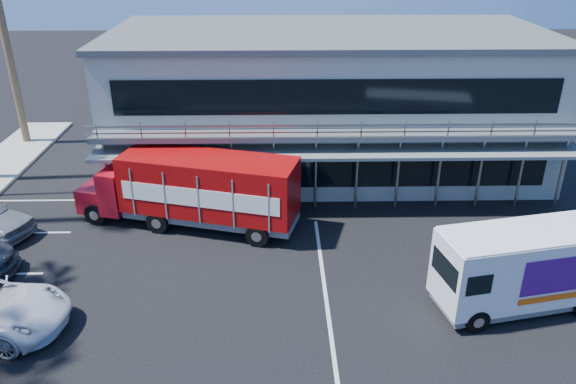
{
  "coord_description": "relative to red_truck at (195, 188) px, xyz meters",
  "views": [
    {
      "loc": [
        0.31,
        -14.28,
        12.06
      ],
      "look_at": [
        0.72,
        6.28,
        2.3
      ],
      "focal_mm": 35.0,
      "sensor_mm": 36.0,
      "label": 1
    }
  ],
  "objects": [
    {
      "name": "ground",
      "position": [
        3.29,
        -7.76,
        -1.81
      ],
      "size": [
        120.0,
        120.0,
        0.0
      ],
      "primitive_type": "plane",
      "color": "black",
      "rests_on": "ground"
    },
    {
      "name": "building",
      "position": [
        6.29,
        7.18,
        1.85
      ],
      "size": [
        22.4,
        12.0,
        7.3
      ],
      "color": "#A2A99B",
      "rests_on": "ground"
    },
    {
      "name": "red_truck",
      "position": [
        0.0,
        0.0,
        0.0
      ],
      "size": [
        10.02,
        4.79,
        3.29
      ],
      "rotation": [
        0.0,
        0.0,
        -0.27
      ],
      "color": "#AC0D1A",
      "rests_on": "ground"
    },
    {
      "name": "white_van",
      "position": [
        12.01,
        -6.09,
        -0.23
      ],
      "size": [
        6.4,
        3.27,
        2.98
      ],
      "rotation": [
        0.0,
        0.0,
        0.2
      ],
      "color": "white",
      "rests_on": "ground"
    }
  ]
}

